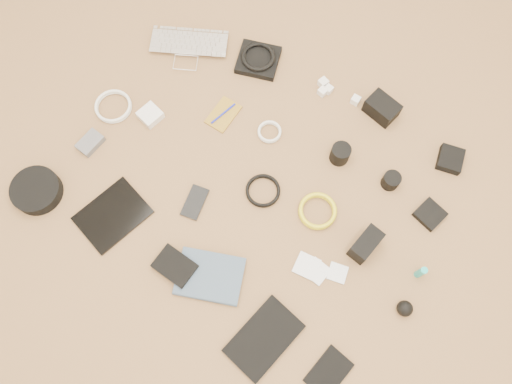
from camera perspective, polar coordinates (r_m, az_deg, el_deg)
The scene contains 33 objects.
laptop at distance 2.06m, azimuth -7.80°, elevation 15.56°, with size 0.30×0.21×0.02m, color silver.
headphone_pouch at distance 2.02m, azimuth 0.25°, elevation 14.85°, with size 0.16×0.15×0.03m, color black.
headphones at distance 2.00m, azimuth 0.26°, elevation 15.21°, with size 0.13×0.13×0.02m, color black.
charger_a at distance 1.97m, azimuth 8.29°, elevation 11.54°, with size 0.03×0.03×0.03m, color white.
charger_b at distance 1.98m, azimuth 7.69°, elevation 12.27°, with size 0.03×0.03×0.03m, color white.
charger_c at distance 1.96m, azimuth 11.30°, elevation 10.26°, with size 0.03×0.03×0.03m, color white.
charger_d at distance 1.96m, azimuth 7.61°, elevation 11.30°, with size 0.03×0.03×0.03m, color white.
dslr_camera at distance 1.94m, azimuth 14.19°, elevation 9.26°, with size 0.12×0.08×0.07m, color black.
lens_pouch at distance 1.94m, azimuth 21.32°, elevation 3.51°, with size 0.08×0.10×0.03m, color black.
notebook_olive at distance 1.91m, azimuth -3.76°, elevation 8.84°, with size 0.09×0.13×0.01m, color olive.
pen_blue at distance 1.90m, azimuth -3.77°, elevation 8.94°, with size 0.01×0.01×0.12m, color #161EB6.
cable_white_a at distance 1.87m, azimuth 1.55°, elevation 6.82°, with size 0.09×0.09×0.01m, color silver.
lens_a at distance 1.82m, azimuth 9.60°, elevation 4.33°, with size 0.07×0.07×0.08m, color black.
lens_b at distance 1.83m, azimuth 15.17°, elevation 1.27°, with size 0.06×0.06×0.06m, color black.
card_reader at distance 1.85m, azimuth 19.26°, elevation -2.43°, with size 0.09×0.09×0.02m, color black.
power_brick at distance 1.93m, azimuth -11.99°, elevation 8.60°, with size 0.08×0.08×0.03m, color white.
cable_white_b at distance 1.99m, azimuth -15.95°, elevation 9.31°, with size 0.14×0.14×0.01m, color silver.
cable_black at distance 1.78m, azimuth 0.80°, elevation 0.09°, with size 0.12×0.12×0.01m, color black.
cable_yellow at distance 1.76m, azimuth 7.02°, elevation -2.24°, with size 0.13×0.13×0.02m, color yellow.
flash at distance 1.72m, azimuth 12.42°, elevation -5.87°, with size 0.06×0.12×0.09m, color black.
lens_cleaner at distance 1.75m, azimuth 18.31°, elevation -8.71°, with size 0.02×0.02×0.08m, color #1AAEAC.
battery_charger at distance 1.94m, azimuth -18.42°, elevation 5.37°, with size 0.06×0.09×0.03m, color #58595E.
tablet at distance 1.82m, azimuth -16.06°, elevation -2.56°, with size 0.18×0.23×0.01m, color black.
phone at distance 1.78m, azimuth -7.00°, elevation -1.17°, with size 0.06×0.12×0.01m, color black.
filter_case_left at distance 1.72m, azimuth 5.80°, elevation -8.41°, with size 0.08×0.08×0.01m, color silver.
filter_case_mid at distance 1.72m, azimuth 6.98°, elevation -8.99°, with size 0.07×0.07×0.01m, color silver.
filter_case_right at distance 1.73m, azimuth 9.30°, elevation -9.12°, with size 0.06×0.06×0.01m, color silver.
air_blower at distance 1.73m, azimuth 16.64°, elevation -12.63°, with size 0.05×0.05×0.05m, color black.
headphone_case at distance 1.92m, azimuth -23.79°, elevation 0.16°, with size 0.17×0.17×0.05m, color black.
drive_case at distance 1.72m, azimuth -9.23°, elevation -8.39°, with size 0.13×0.10×0.03m, color black.
paperback at distance 1.69m, azimuth -5.92°, elevation -12.25°, with size 0.16×0.22×0.02m, color #3C4F65.
notebook_black_a at distance 1.67m, azimuth 0.91°, elevation -16.37°, with size 0.15×0.24×0.02m, color black.
notebook_black_b at distance 1.69m, azimuth 8.30°, elevation -19.74°, with size 0.09×0.14×0.01m, color black.
Camera 1 is at (0.32, -0.54, 1.68)m, focal length 35.00 mm.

